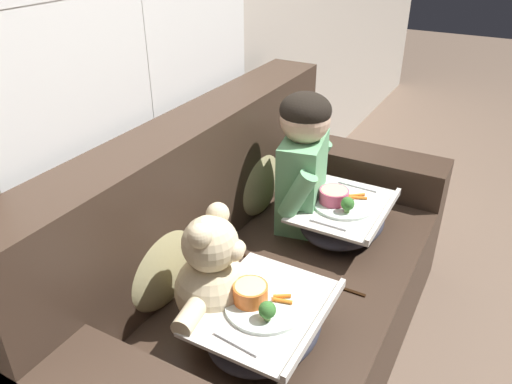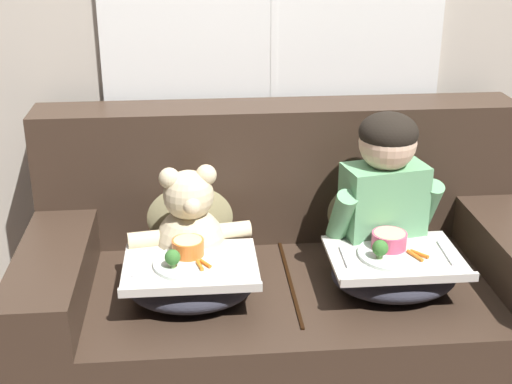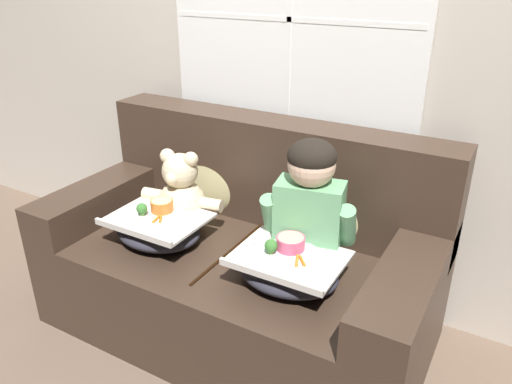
{
  "view_description": "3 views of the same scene",
  "coord_description": "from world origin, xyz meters",
  "px_view_note": "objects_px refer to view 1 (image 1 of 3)",
  "views": [
    {
      "loc": [
        -1.32,
        -0.65,
        1.59
      ],
      "look_at": [
        0.08,
        0.12,
        0.7
      ],
      "focal_mm": 35.0,
      "sensor_mm": 36.0,
      "label": 1
    },
    {
      "loc": [
        -0.31,
        -2.16,
        1.67
      ],
      "look_at": [
        -0.11,
        0.07,
        0.74
      ],
      "focal_mm": 50.0,
      "sensor_mm": 36.0,
      "label": 2
    },
    {
      "loc": [
        1.06,
        -1.66,
        1.64
      ],
      "look_at": [
        0.06,
        0.08,
        0.72
      ],
      "focal_mm": 35.0,
      "sensor_mm": 36.0,
      "label": 3
    }
  ],
  "objects_px": {
    "lap_tray_child": "(342,217)",
    "lap_tray_teddy": "(265,321)",
    "teddy_bear": "(214,278)",
    "throw_pillow_behind_teddy": "(154,254)",
    "child_figure": "(304,155)",
    "throw_pillow_behind_child": "(254,172)",
    "couch": "(258,284)"
  },
  "relations": [
    {
      "from": "lap_tray_child",
      "to": "lap_tray_teddy",
      "type": "distance_m",
      "value": 0.67
    },
    {
      "from": "teddy_bear",
      "to": "lap_tray_teddy",
      "type": "distance_m",
      "value": 0.2
    },
    {
      "from": "throw_pillow_behind_teddy",
      "to": "child_figure",
      "type": "bearing_deg",
      "value": -18.38
    },
    {
      "from": "lap_tray_teddy",
      "to": "throw_pillow_behind_child",
      "type": "bearing_deg",
      "value": 31.16
    },
    {
      "from": "throw_pillow_behind_child",
      "to": "lap_tray_teddy",
      "type": "bearing_deg",
      "value": -148.84
    },
    {
      "from": "throw_pillow_behind_teddy",
      "to": "teddy_bear",
      "type": "distance_m",
      "value": 0.23
    },
    {
      "from": "teddy_bear",
      "to": "lap_tray_child",
      "type": "distance_m",
      "value": 0.7
    },
    {
      "from": "throw_pillow_behind_child",
      "to": "teddy_bear",
      "type": "bearing_deg",
      "value": -161.26
    },
    {
      "from": "throw_pillow_behind_teddy",
      "to": "couch",
      "type": "bearing_deg",
      "value": -31.04
    },
    {
      "from": "throw_pillow_behind_teddy",
      "to": "lap_tray_teddy",
      "type": "distance_m",
      "value": 0.42
    },
    {
      "from": "throw_pillow_behind_child",
      "to": "lap_tray_child",
      "type": "bearing_deg",
      "value": -90.14
    },
    {
      "from": "couch",
      "to": "child_figure",
      "type": "xyz_separation_m",
      "value": [
        0.33,
        -0.02,
        0.42
      ]
    },
    {
      "from": "throw_pillow_behind_child",
      "to": "child_figure",
      "type": "height_order",
      "value": "child_figure"
    },
    {
      "from": "throw_pillow_behind_teddy",
      "to": "throw_pillow_behind_child",
      "type": "bearing_deg",
      "value": 0.0
    },
    {
      "from": "child_figure",
      "to": "lap_tray_child",
      "type": "height_order",
      "value": "child_figure"
    },
    {
      "from": "child_figure",
      "to": "throw_pillow_behind_teddy",
      "type": "bearing_deg",
      "value": 161.62
    },
    {
      "from": "throw_pillow_behind_child",
      "to": "lap_tray_child",
      "type": "relative_size",
      "value": 0.89
    },
    {
      "from": "child_figure",
      "to": "lap_tray_teddy",
      "type": "xyz_separation_m",
      "value": [
        -0.67,
        -0.18,
        -0.24
      ]
    },
    {
      "from": "throw_pillow_behind_child",
      "to": "throw_pillow_behind_teddy",
      "type": "bearing_deg",
      "value": 180.0
    },
    {
      "from": "throw_pillow_behind_child",
      "to": "child_figure",
      "type": "bearing_deg",
      "value": -89.95
    },
    {
      "from": "throw_pillow_behind_child",
      "to": "child_figure",
      "type": "distance_m",
      "value": 0.26
    },
    {
      "from": "couch",
      "to": "lap_tray_teddy",
      "type": "relative_size",
      "value": 4.13
    },
    {
      "from": "lap_tray_teddy",
      "to": "couch",
      "type": "bearing_deg",
      "value": 31.29
    },
    {
      "from": "throw_pillow_behind_teddy",
      "to": "lap_tray_teddy",
      "type": "height_order",
      "value": "throw_pillow_behind_teddy"
    },
    {
      "from": "couch",
      "to": "child_figure",
      "type": "relative_size",
      "value": 3.17
    },
    {
      "from": "couch",
      "to": "teddy_bear",
      "type": "relative_size",
      "value": 4.17
    },
    {
      "from": "couch",
      "to": "throw_pillow_behind_teddy",
      "type": "bearing_deg",
      "value": 148.96
    },
    {
      "from": "child_figure",
      "to": "teddy_bear",
      "type": "height_order",
      "value": "child_figure"
    },
    {
      "from": "couch",
      "to": "teddy_bear",
      "type": "distance_m",
      "value": 0.43
    },
    {
      "from": "couch",
      "to": "lap_tray_child",
      "type": "height_order",
      "value": "couch"
    },
    {
      "from": "throw_pillow_behind_teddy",
      "to": "lap_tray_child",
      "type": "xyz_separation_m",
      "value": [
        0.67,
        -0.4,
        -0.1
      ]
    },
    {
      "from": "lap_tray_child",
      "to": "throw_pillow_behind_teddy",
      "type": "bearing_deg",
      "value": 148.78
    }
  ]
}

